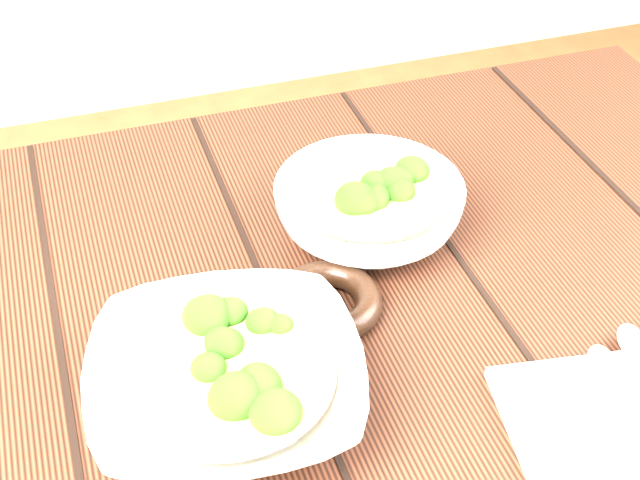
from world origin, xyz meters
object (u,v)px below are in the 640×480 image
soup_bowl_front (227,382)px  trivet (327,302)px  soup_bowl_back (369,207)px  table (306,410)px  napkin (627,428)px

soup_bowl_front → trivet: soup_bowl_front is taller
soup_bowl_front → trivet: (0.12, 0.08, -0.02)m
soup_bowl_back → trivet: soup_bowl_back is taller
table → soup_bowl_back: size_ratio=5.21×
trivet → napkin: bearing=-48.8°
soup_bowl_back → soup_bowl_front: bearing=-136.9°
soup_bowl_back → napkin: size_ratio=1.19×
napkin → soup_bowl_front: bearing=166.1°
table → soup_bowl_front: size_ratio=4.53×
soup_bowl_front → soup_bowl_back: 0.27m
soup_bowl_back → trivet: size_ratio=2.18×
soup_bowl_front → soup_bowl_back: bearing=43.1°
table → trivet: trivet is taller
soup_bowl_back → trivet: (-0.08, -0.10, -0.02)m
table → napkin: bearing=-43.4°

